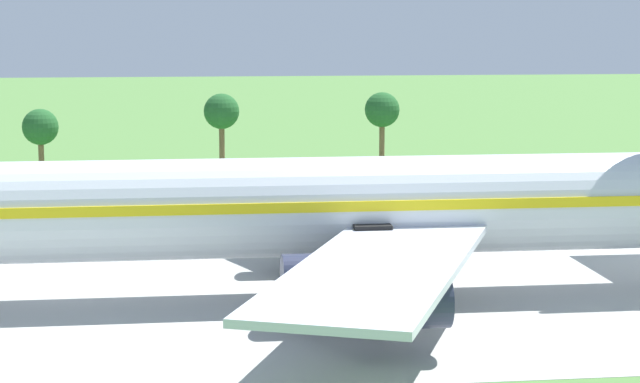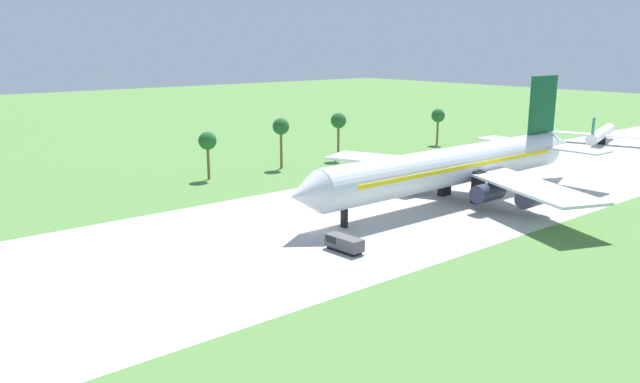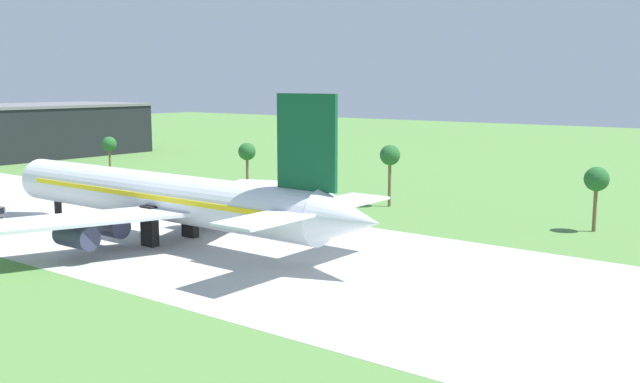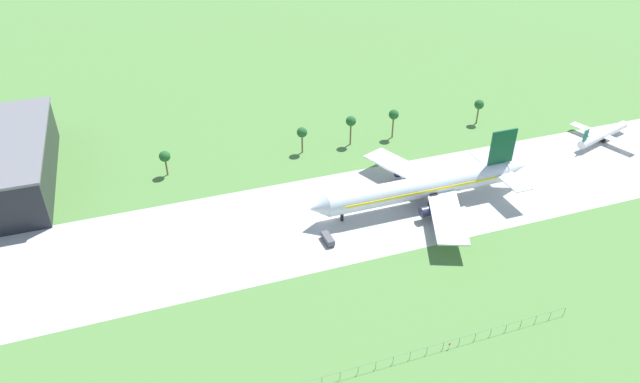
{
  "view_description": "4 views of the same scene",
  "coord_description": "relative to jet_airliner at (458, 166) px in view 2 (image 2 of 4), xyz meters",
  "views": [
    {
      "loc": [
        19.46,
        -77.45,
        18.35
      ],
      "look_at": [
        28.79,
        -2.88,
        7.15
      ],
      "focal_mm": 65.0,
      "sensor_mm": 36.0,
      "label": 1
    },
    {
      "loc": [
        -54.6,
        -68.73,
        26.37
      ],
      "look_at": [
        -0.17,
        -2.88,
        6.15
      ],
      "focal_mm": 35.0,
      "sensor_mm": 36.0,
      "label": 2
    },
    {
      "loc": [
        106.8,
        -66.67,
        21.71
      ],
      "look_at": [
        57.74,
        -2.88,
        9.42
      ],
      "focal_mm": 40.0,
      "sensor_mm": 36.0,
      "label": 3
    },
    {
      "loc": [
        -45.55,
        -127.14,
        96.36
      ],
      "look_at": [
        0.52,
        5.0,
        6.0
      ],
      "focal_mm": 32.0,
      "sensor_mm": 36.0,
      "label": 4
    }
  ],
  "objects": [
    {
      "name": "ground_plane",
      "position": [
        -30.57,
        2.88,
        -6.09
      ],
      "size": [
        600.0,
        600.0,
        0.0
      ],
      "primitive_type": "plane",
      "color": "#517F3D"
    },
    {
      "name": "taxiway_strip",
      "position": [
        -30.57,
        2.88,
        -6.08
      ],
      "size": [
        320.0,
        44.0,
        0.02
      ],
      "color": "#B2B2AD",
      "rests_on": "ground_plane"
    },
    {
      "name": "jet_airliner",
      "position": [
        0.0,
        0.0,
        0.0
      ],
      "size": [
        71.31,
        55.67,
        20.53
      ],
      "color": "silver",
      "rests_on": "ground_plane"
    },
    {
      "name": "regional_aircraft",
      "position": [
        79.79,
        14.68,
        -3.34
      ],
      "size": [
        27.03,
        24.58,
        8.35
      ],
      "color": "white",
      "rests_on": "ground_plane"
    },
    {
      "name": "baggage_tug",
      "position": [
        -33.4,
        -7.95,
        -4.99
      ],
      "size": [
        2.3,
        5.64,
        2.0
      ],
      "color": "black",
      "rests_on": "ground_plane"
    },
    {
      "name": "palm_tree_row",
      "position": [
        -9.14,
        42.55,
        1.87
      ],
      "size": [
        119.74,
        3.6,
        10.96
      ],
      "color": "brown",
      "rests_on": "ground_plane"
    }
  ]
}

